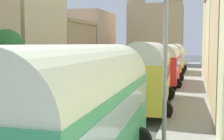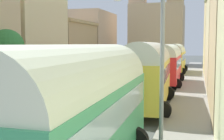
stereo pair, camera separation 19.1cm
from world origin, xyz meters
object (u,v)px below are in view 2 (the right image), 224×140
Objects in this scene: parked_bus_3 at (175,57)px; car_4 at (115,87)px; streetlamp_near at (154,56)px; car_2 at (140,64)px; pedestrian_0 at (56,71)px; car_1 at (128,67)px; cargo_truck_0 at (42,90)px; car_3 at (81,105)px; cargo_truck_1 at (96,74)px; parked_bus_2 at (167,62)px; parked_bus_0 at (79,108)px; pedestrian_1 at (46,73)px; car_5 at (156,66)px; car_0 at (119,71)px; parked_bus_1 at (148,71)px.

parked_bus_3 is 21.16m from car_4.
car_2 is at bearing 101.63° from streetlamp_near.
car_1 is at bearing 61.50° from pedestrian_0.
car_1 is 12.70m from pedestrian_0.
cargo_truck_0 reaches higher than car_4.
cargo_truck_0 is at bearing -89.78° from car_2.
cargo_truck_1 is at bearing 105.09° from car_3.
cargo_truck_0 is at bearing -115.41° from parked_bus_2.
parked_bus_0 is at bearing -90.39° from parked_bus_3.
pedestrian_1 is 22.52m from streetlamp_near.
car_3 is 1.06× the size of car_5.
car_0 is 2.00× the size of pedestrian_1.
pedestrian_1 is at bearing 117.70° from cargo_truck_0.
parked_bus_0 is 1.35× the size of cargo_truck_0.
parked_bus_0 is 1.46× the size of streetlamp_near.
cargo_truck_0 is at bearing -158.77° from parked_bus_1.
car_0 reaches higher than car_1.
parked_bus_0 is at bearing -90.90° from parked_bus_2.
parked_bus_2 reaches higher than car_0.
parked_bus_1 is at bearing 49.15° from car_3.
car_0 is 0.95× the size of car_5.
parked_bus_1 is at bearing -43.58° from pedestrian_0.
car_4 is (3.23, -13.47, -0.02)m from car_0.
car_2 is at bearing 132.74° from parked_bus_3.
parked_bus_2 is at bearing -71.48° from car_2.
cargo_truck_1 is 8.41m from car_0.
pedestrian_0 is (-12.50, 23.14, -1.24)m from parked_bus_0.
parked_bus_1 is 6.81m from cargo_truck_0.
car_1 is 2.28× the size of pedestrian_0.
pedestrian_1 is at bearing -106.16° from car_2.
streetlamp_near is at bearing -75.31° from car_1.
parked_bus_2 is 7.22m from cargo_truck_1.
parked_bus_3 is 2.17× the size of car_0.
car_4 is (-3.07, -8.36, -1.46)m from parked_bus_2.
car_5 is (-3.10, 26.98, -1.57)m from parked_bus_1.
car_1 is 5.14m from car_5.
streetlamp_near is (14.03, -17.42, 2.62)m from pedestrian_1.
parked_bus_0 is 1.00× the size of parked_bus_2.
pedestrian_0 is 0.30× the size of streetlamp_near.
streetlamp_near is at bearing -87.26° from parked_bus_3.
cargo_truck_1 is 6.50m from pedestrian_1.
cargo_truck_1 reaches higher than cargo_truck_0.
pedestrian_0 is at bearing -122.84° from car_5.
car_0 is at bearing 46.69° from pedestrian_1.
pedestrian_1 reaches higher than car_5.
car_0 is 7.71m from pedestrian_0.
parked_bus_1 is 27.20m from car_5.
streetlamp_near is (7.76, -15.74, 2.40)m from cargo_truck_1.
car_0 is at bearing 140.91° from parked_bus_2.
cargo_truck_0 reaches higher than car_0.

